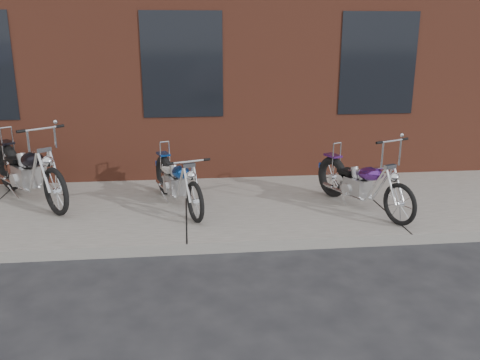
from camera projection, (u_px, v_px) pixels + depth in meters
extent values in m
plane|color=#222327|center=(187.00, 255.00, 6.51)|extent=(120.00, 120.00, 0.00)
cube|color=slate|center=(186.00, 210.00, 7.92)|extent=(22.00, 3.00, 0.15)
torus|color=black|center=(338.00, 179.00, 8.14)|extent=(0.38, 0.67, 0.67)
torus|color=black|center=(407.00, 207.00, 6.93)|extent=(0.30, 0.58, 0.60)
cube|color=gray|center=(364.00, 189.00, 7.65)|extent=(0.39, 0.44, 0.28)
ellipsoid|color=#5B268B|center=(377.00, 176.00, 7.35)|extent=(0.42, 0.57, 0.29)
cube|color=black|center=(353.00, 173.00, 7.80)|extent=(0.31, 0.33, 0.06)
cylinder|color=silver|center=(402.00, 188.00, 6.96)|extent=(0.14, 0.26, 0.50)
cylinder|color=silver|center=(400.00, 142.00, 6.88)|extent=(0.48, 0.23, 0.03)
cylinder|color=silver|center=(342.00, 158.00, 7.98)|extent=(0.03, 0.03, 0.45)
cylinder|color=silver|center=(359.00, 192.00, 7.90)|extent=(0.37, 0.79, 0.04)
torus|color=black|center=(167.00, 177.00, 8.27)|extent=(0.34, 0.67, 0.66)
torus|color=black|center=(199.00, 205.00, 7.03)|extent=(0.26, 0.59, 0.60)
cube|color=gray|center=(179.00, 187.00, 7.76)|extent=(0.36, 0.43, 0.28)
ellipsoid|color=#144EB3|center=(184.00, 174.00, 7.46)|extent=(0.39, 0.56, 0.28)
cube|color=#B9B4A7|center=(173.00, 172.00, 7.92)|extent=(0.29, 0.32, 0.06)
cylinder|color=silver|center=(195.00, 186.00, 7.06)|extent=(0.12, 0.26, 0.50)
cylinder|color=silver|center=(192.00, 164.00, 7.07)|extent=(0.49, 0.19, 0.03)
cylinder|color=silver|center=(167.00, 157.00, 8.11)|extent=(0.03, 0.03, 0.44)
cylinder|color=silver|center=(181.00, 190.00, 8.02)|extent=(0.32, 0.80, 0.04)
torus|color=black|center=(13.00, 169.00, 8.48)|extent=(0.62, 0.73, 0.80)
torus|color=black|center=(61.00, 194.00, 7.29)|extent=(0.51, 0.62, 0.72)
cube|color=gray|center=(31.00, 178.00, 7.99)|extent=(0.52, 0.54, 0.33)
ellipsoid|color=black|center=(37.00, 162.00, 7.69)|extent=(0.61, 0.66, 0.34)
cube|color=black|center=(21.00, 161.00, 8.13)|extent=(0.40, 0.41, 0.07)
cylinder|color=silver|center=(55.00, 173.00, 7.30)|extent=(0.24, 0.28, 0.60)
cylinder|color=silver|center=(46.00, 130.00, 7.23)|extent=(0.50, 0.41, 0.03)
cylinder|color=silver|center=(12.00, 145.00, 8.30)|extent=(0.03, 0.03, 0.54)
cylinder|color=silver|center=(34.00, 182.00, 8.29)|extent=(0.67, 0.82, 0.05)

